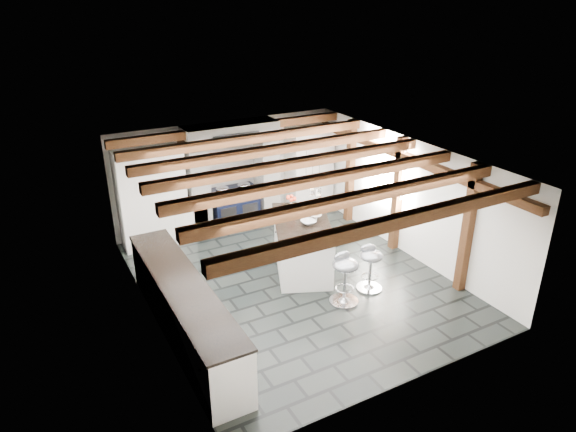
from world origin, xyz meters
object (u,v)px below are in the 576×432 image
range_cooker (234,207)px  bar_stool_near (371,263)px  bar_stool_far (345,273)px  kitchen_island (302,244)px

range_cooker → bar_stool_near: range_cooker is taller
range_cooker → bar_stool_far: range_cooker is taller
bar_stool_near → bar_stool_far: bar_stool_far is taller
kitchen_island → bar_stool_near: 1.39m
kitchen_island → bar_stool_far: bearing=-65.8°
kitchen_island → bar_stool_near: bearing=-39.1°
kitchen_island → bar_stool_far: (0.02, -1.37, 0.08)m
range_cooker → bar_stool_far: size_ratio=1.11×
kitchen_island → bar_stool_near: kitchen_island is taller
range_cooker → bar_stool_far: 3.69m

